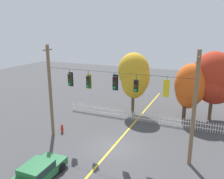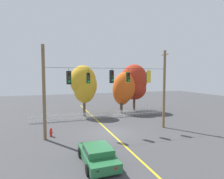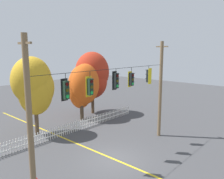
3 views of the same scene
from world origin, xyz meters
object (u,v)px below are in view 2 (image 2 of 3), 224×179
traffic_signal_southbound_primary (128,77)px  autumn_maple_near_fence (85,84)px  traffic_signal_eastbound_side (148,77)px  autumn_oak_far_east (134,84)px  traffic_signal_northbound_secondary (69,78)px  fire_hydrant (51,132)px  traffic_signal_northbound_primary (88,78)px  autumn_maple_mid (123,88)px  traffic_signal_westbound_side (112,77)px  parked_car (98,154)px

traffic_signal_southbound_primary → autumn_maple_near_fence: bearing=108.4°
traffic_signal_eastbound_side → autumn_maple_near_fence: 9.92m
traffic_signal_southbound_primary → autumn_oak_far_east: size_ratio=0.19×
traffic_signal_northbound_secondary → fire_hydrant: traffic_signal_northbound_secondary is taller
traffic_signal_northbound_primary → traffic_signal_eastbound_side: (6.25, -0.02, 0.12)m
traffic_signal_northbound_primary → autumn_maple_mid: (7.13, 8.86, -1.67)m
traffic_signal_westbound_side → parked_car: traffic_signal_westbound_side is taller
traffic_signal_northbound_secondary → autumn_maple_near_fence: autumn_maple_near_fence is taller
fire_hydrant → parked_car: bearing=-67.1°
fire_hydrant → traffic_signal_southbound_primary: bearing=-5.4°
traffic_signal_northbound_secondary → fire_hydrant: bearing=156.9°
traffic_signal_northbound_secondary → autumn_maple_near_fence: 9.00m
parked_car → traffic_signal_southbound_primary: bearing=51.5°
fire_hydrant → traffic_signal_westbound_side: bearing=-7.0°
traffic_signal_southbound_primary → autumn_maple_mid: bearing=70.5°
traffic_signal_northbound_primary → traffic_signal_eastbound_side: same height
traffic_signal_eastbound_side → autumn_maple_mid: traffic_signal_eastbound_side is taller
parked_car → fire_hydrant: (-2.75, 6.52, -0.20)m
autumn_maple_near_fence → autumn_maple_mid: autumn_maple_near_fence is taller
traffic_signal_northbound_secondary → parked_car: traffic_signal_northbound_secondary is taller
autumn_oak_far_east → traffic_signal_westbound_side: bearing=-126.0°
autumn_maple_mid → parked_car: size_ratio=1.49×
traffic_signal_westbound_side → traffic_signal_northbound_secondary: bearing=-180.0°
traffic_signal_westbound_side → traffic_signal_eastbound_side: size_ratio=0.99×
traffic_signal_westbound_side → traffic_signal_northbound_primary: bearing=-180.0°
parked_car → autumn_oak_far_east: bearing=57.2°
traffic_signal_southbound_primary → autumn_maple_mid: 9.56m
traffic_signal_northbound_secondary → traffic_signal_eastbound_side: same height
traffic_signal_westbound_side → autumn_maple_near_fence: autumn_maple_near_fence is taller
traffic_signal_eastbound_side → autumn_maple_near_fence: autumn_maple_near_fence is taller
traffic_signal_southbound_primary → traffic_signal_westbound_side: bearing=180.0°
autumn_oak_far_east → parked_car: 18.78m
traffic_signal_northbound_secondary → autumn_maple_near_fence: bearing=70.8°
traffic_signal_northbound_primary → traffic_signal_southbound_primary: 4.01m
traffic_signal_westbound_side → traffic_signal_eastbound_side: bearing=-0.3°
traffic_signal_northbound_primary → autumn_maple_near_fence: (1.19, 8.44, -0.97)m
traffic_signal_northbound_secondary → autumn_maple_mid: (8.88, 8.86, -1.71)m
traffic_signal_eastbound_side → traffic_signal_northbound_secondary: bearing=179.9°
autumn_maple_near_fence → parked_car: 14.87m
traffic_signal_southbound_primary → autumn_oak_far_east: 11.09m
autumn_maple_mid → fire_hydrant: autumn_maple_mid is taller
traffic_signal_northbound_primary → autumn_maple_mid: traffic_signal_northbound_primary is taller
traffic_signal_eastbound_side → parked_car: size_ratio=0.35×
traffic_signal_westbound_side → traffic_signal_eastbound_side: same height
autumn_maple_near_fence → traffic_signal_southbound_primary: bearing=-71.6°
traffic_signal_northbound_secondary → traffic_signal_eastbound_side: bearing=-0.1°
autumn_oak_far_east → traffic_signal_southbound_primary: bearing=-118.9°
traffic_signal_northbound_primary → autumn_oak_far_east: autumn_oak_far_east is taller
traffic_signal_southbound_primary → autumn_maple_mid: traffic_signal_southbound_primary is taller
traffic_signal_northbound_secondary → autumn_maple_mid: size_ratio=0.24×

